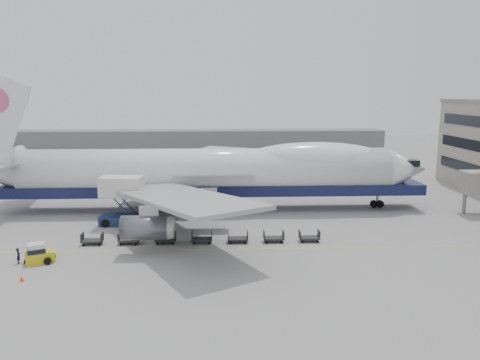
{
  "coord_description": "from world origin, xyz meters",
  "views": [
    {
      "loc": [
        1.86,
        -54.17,
        16.67
      ],
      "look_at": [
        4.49,
        6.0,
        5.43
      ],
      "focal_mm": 35.0,
      "sensor_mm": 36.0,
      "label": 1
    }
  ],
  "objects_px": {
    "catering_truck": "(122,198)",
    "baggage_tug": "(38,254)",
    "ground_worker": "(18,256)",
    "airliner": "(211,171)"
  },
  "relations": [
    {
      "from": "airliner",
      "to": "baggage_tug",
      "type": "xyz_separation_m",
      "value": [
        -16.93,
        -20.95,
        -4.74
      ]
    },
    {
      "from": "airliner",
      "to": "baggage_tug",
      "type": "height_order",
      "value": "airliner"
    },
    {
      "from": "baggage_tug",
      "to": "ground_worker",
      "type": "relative_size",
      "value": 1.94
    },
    {
      "from": "airliner",
      "to": "catering_truck",
      "type": "xyz_separation_m",
      "value": [
        -11.24,
        -7.48,
        -2.16
      ]
    },
    {
      "from": "airliner",
      "to": "ground_worker",
      "type": "distance_m",
      "value": 28.69
    },
    {
      "from": "catering_truck",
      "to": "baggage_tug",
      "type": "height_order",
      "value": "catering_truck"
    },
    {
      "from": "catering_truck",
      "to": "ground_worker",
      "type": "distance_m",
      "value": 15.81
    },
    {
      "from": "catering_truck",
      "to": "airliner",
      "type": "bearing_deg",
      "value": 39.68
    },
    {
      "from": "catering_truck",
      "to": "baggage_tug",
      "type": "distance_m",
      "value": 14.84
    },
    {
      "from": "baggage_tug",
      "to": "ground_worker",
      "type": "xyz_separation_m",
      "value": [
        -1.89,
        -0.15,
        -0.09
      ]
    }
  ]
}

